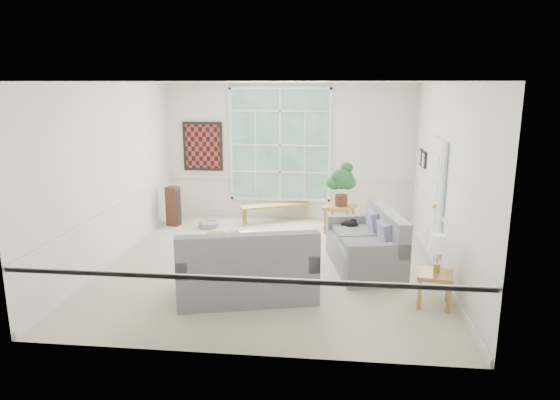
{
  "coord_description": "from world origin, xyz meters",
  "views": [
    {
      "loc": [
        0.99,
        -7.99,
        2.97
      ],
      "look_at": [
        0.1,
        0.2,
        1.05
      ],
      "focal_mm": 32.0,
      "sensor_mm": 36.0,
      "label": 1
    }
  ],
  "objects_px": {
    "end_table": "(339,219)",
    "side_table": "(434,289)",
    "loveseat_right": "(364,240)",
    "loveseat_front": "(246,261)",
    "coffee_table": "(237,245)"
  },
  "relations": [
    {
      "from": "loveseat_front",
      "to": "end_table",
      "type": "relative_size",
      "value": 3.44
    },
    {
      "from": "end_table",
      "to": "side_table",
      "type": "height_order",
      "value": "end_table"
    },
    {
      "from": "loveseat_front",
      "to": "side_table",
      "type": "relative_size",
      "value": 4.07
    },
    {
      "from": "loveseat_right",
      "to": "end_table",
      "type": "xyz_separation_m",
      "value": [
        -0.39,
        2.0,
        -0.21
      ]
    },
    {
      "from": "coffee_table",
      "to": "end_table",
      "type": "xyz_separation_m",
      "value": [
        1.8,
        1.65,
        0.08
      ]
    },
    {
      "from": "end_table",
      "to": "side_table",
      "type": "distance_m",
      "value": 3.59
    },
    {
      "from": "end_table",
      "to": "coffee_table",
      "type": "bearing_deg",
      "value": -137.55
    },
    {
      "from": "end_table",
      "to": "side_table",
      "type": "xyz_separation_m",
      "value": [
        1.27,
        -3.35,
        -0.04
      ]
    },
    {
      "from": "loveseat_front",
      "to": "side_table",
      "type": "bearing_deg",
      "value": -15.25
    },
    {
      "from": "loveseat_front",
      "to": "side_table",
      "type": "distance_m",
      "value": 2.62
    },
    {
      "from": "loveseat_right",
      "to": "coffee_table",
      "type": "relative_size",
      "value": 1.73
    },
    {
      "from": "loveseat_front",
      "to": "coffee_table",
      "type": "relative_size",
      "value": 1.84
    },
    {
      "from": "loveseat_right",
      "to": "loveseat_front",
      "type": "relative_size",
      "value": 0.94
    },
    {
      "from": "coffee_table",
      "to": "side_table",
      "type": "relative_size",
      "value": 2.22
    },
    {
      "from": "loveseat_right",
      "to": "coffee_table",
      "type": "xyz_separation_m",
      "value": [
        -2.19,
        0.36,
        -0.29
      ]
    }
  ]
}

